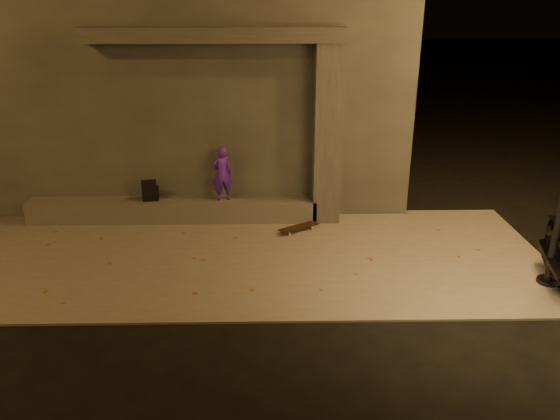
{
  "coord_description": "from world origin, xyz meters",
  "views": [
    {
      "loc": [
        0.54,
        -6.99,
        4.4
      ],
      "look_at": [
        0.71,
        2.0,
        0.92
      ],
      "focal_mm": 35.0,
      "sensor_mm": 36.0,
      "label": 1
    }
  ],
  "objects_px": {
    "backpack": "(151,193)",
    "skateboarder": "(222,173)",
    "column": "(327,136)",
    "skateboard": "(299,227)"
  },
  "relations": [
    {
      "from": "backpack",
      "to": "skateboard",
      "type": "distance_m",
      "value": 3.17
    },
    {
      "from": "skateboarder",
      "to": "backpack",
      "type": "bearing_deg",
      "value": -14.51
    },
    {
      "from": "column",
      "to": "skateboard",
      "type": "bearing_deg",
      "value": -132.17
    },
    {
      "from": "skateboard",
      "to": "column",
      "type": "bearing_deg",
      "value": 15.0
    },
    {
      "from": "column",
      "to": "backpack",
      "type": "bearing_deg",
      "value": 180.0
    },
    {
      "from": "backpack",
      "to": "skateboarder",
      "type": "bearing_deg",
      "value": -8.71
    },
    {
      "from": "skateboarder",
      "to": "backpack",
      "type": "distance_m",
      "value": 1.55
    },
    {
      "from": "backpack",
      "to": "skateboard",
      "type": "bearing_deg",
      "value": -20.71
    },
    {
      "from": "column",
      "to": "skateboarder",
      "type": "distance_m",
      "value": 2.29
    },
    {
      "from": "skateboarder",
      "to": "backpack",
      "type": "relative_size",
      "value": 2.42
    }
  ]
}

